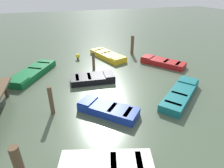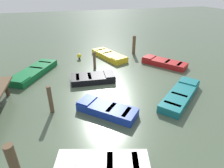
# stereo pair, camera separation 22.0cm
# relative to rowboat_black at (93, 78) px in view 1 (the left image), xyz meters

# --- Properties ---
(ground_plane) EXTENTS (80.00, 80.00, 0.00)m
(ground_plane) POSITION_rel_rowboat_black_xyz_m (-1.39, -0.85, -0.22)
(ground_plane) COLOR #475642
(rowboat_black) EXTENTS (1.56, 2.86, 0.46)m
(rowboat_black) POSITION_rel_rowboat_black_xyz_m (0.00, 0.00, 0.00)
(rowboat_black) COLOR black
(rowboat_black) RESTS_ON ground_plane
(rowboat_blue) EXTENTS (2.80, 2.85, 0.46)m
(rowboat_blue) POSITION_rel_rowboat_black_xyz_m (-3.58, 0.08, -0.00)
(rowboat_blue) COLOR navy
(rowboat_blue) RESTS_ON ground_plane
(rowboat_yellow) EXTENTS (3.91, 2.37, 0.46)m
(rowboat_yellow) POSITION_rel_rowboat_black_xyz_m (4.01, -2.22, -0.00)
(rowboat_yellow) COLOR gold
(rowboat_yellow) RESTS_ON ground_plane
(rowboat_teal) EXTENTS (3.32, 3.78, 0.46)m
(rowboat_teal) POSITION_rel_rowboat_black_xyz_m (-3.44, -4.18, -0.00)
(rowboat_teal) COLOR #14666B
(rowboat_teal) RESTS_ON ground_plane
(rowboat_green) EXTENTS (4.22, 3.25, 0.46)m
(rowboat_green) POSITION_rel_rowboat_black_xyz_m (2.17, 3.77, -0.00)
(rowboat_green) COLOR #0F602D
(rowboat_green) RESTS_ON ground_plane
(rowboat_red) EXTENTS (3.37, 2.91, 0.46)m
(rowboat_red) POSITION_rel_rowboat_black_xyz_m (1.15, -5.82, -0.00)
(rowboat_red) COLOR maroon
(rowboat_red) RESTS_ON ground_plane
(rowboat_white) EXTENTS (1.97, 3.29, 0.46)m
(rowboat_white) POSITION_rel_rowboat_black_xyz_m (-6.71, 1.09, -0.00)
(rowboat_white) COLOR silver
(rowboat_white) RESTS_ON ground_plane
(mooring_piling_center) EXTENTS (0.28, 0.28, 1.63)m
(mooring_piling_center) POSITION_rel_rowboat_black_xyz_m (4.40, -4.64, 0.60)
(mooring_piling_center) COLOR brown
(mooring_piling_center) RESTS_ON ground_plane
(mooring_piling_mid_right) EXTENTS (0.20, 0.20, 1.29)m
(mooring_piling_mid_right) POSITION_rel_rowboat_black_xyz_m (2.02, -0.53, 0.43)
(mooring_piling_mid_right) COLOR brown
(mooring_piling_mid_right) RESTS_ON ground_plane
(mooring_piling_far_right) EXTENTS (0.20, 0.20, 1.43)m
(mooring_piling_far_right) POSITION_rel_rowboat_black_xyz_m (-2.76, 2.63, 0.50)
(mooring_piling_far_right) COLOR brown
(mooring_piling_far_right) RESTS_ON ground_plane
(marker_buoy) EXTENTS (0.36, 0.36, 0.48)m
(marker_buoy) POSITION_rel_rowboat_black_xyz_m (4.40, 0.28, 0.07)
(marker_buoy) COLOR #262626
(marker_buoy) RESTS_ON ground_plane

